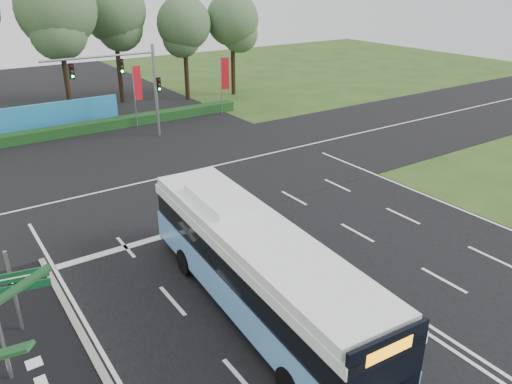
% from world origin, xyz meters
% --- Properties ---
extents(ground, '(120.00, 120.00, 0.00)m').
position_xyz_m(ground, '(0.00, 0.00, 0.00)').
color(ground, '#224A18').
rests_on(ground, ground).
extents(road_main, '(20.00, 120.00, 0.04)m').
position_xyz_m(road_main, '(0.00, 0.00, 0.02)').
color(road_main, black).
rests_on(road_main, ground).
extents(road_cross, '(120.00, 14.00, 0.05)m').
position_xyz_m(road_cross, '(0.00, 12.00, 0.03)').
color(road_cross, black).
rests_on(road_cross, ground).
extents(city_bus, '(3.64, 13.31, 3.78)m').
position_xyz_m(city_bus, '(-4.25, -2.33, 1.90)').
color(city_bus, '#61A1E1').
rests_on(city_bus, ground).
extents(pedestrian_signal, '(0.28, 0.41, 3.24)m').
position_xyz_m(pedestrian_signal, '(-11.76, 1.38, 1.77)').
color(pedestrian_signal, gray).
rests_on(pedestrian_signal, ground).
extents(street_sign, '(1.67, 0.42, 4.36)m').
position_xyz_m(street_sign, '(-12.17, -0.94, 2.72)').
color(street_sign, gray).
rests_on(street_sign, ground).
extents(banner_flag_mid, '(0.75, 0.16, 5.08)m').
position_xyz_m(banner_flag_mid, '(1.74, 23.73, 3.29)').
color(banner_flag_mid, gray).
rests_on(banner_flag_mid, ground).
extents(banner_flag_right, '(0.75, 0.23, 5.16)m').
position_xyz_m(banner_flag_right, '(9.59, 23.11, 3.34)').
color(banner_flag_right, gray).
rests_on(banner_flag_right, ground).
extents(traffic_light_gantry, '(8.41, 0.28, 7.00)m').
position_xyz_m(traffic_light_gantry, '(0.21, 20.50, 4.66)').
color(traffic_light_gantry, gray).
rests_on(traffic_light_gantry, ground).
extents(hedge, '(22.00, 1.20, 0.80)m').
position_xyz_m(hedge, '(0.00, 24.50, 0.40)').
color(hedge, '#123413').
rests_on(hedge, ground).
extents(blue_hoarding, '(10.00, 0.30, 2.20)m').
position_xyz_m(blue_hoarding, '(-4.00, 27.00, 1.10)').
color(blue_hoarding, '#2380BD').
rests_on(blue_hoarding, ground).
extents(eucalyptus_row, '(41.51, 10.12, 12.36)m').
position_xyz_m(eucalyptus_row, '(-3.72, 31.01, 8.47)').
color(eucalyptus_row, black).
rests_on(eucalyptus_row, ground).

